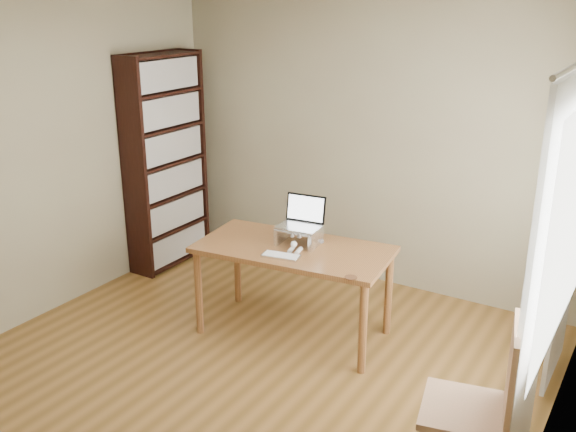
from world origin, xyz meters
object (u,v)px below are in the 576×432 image
object	(u,v)px
desk	(293,258)
keyboard	(281,256)
laptop	(303,219)
bookshelf	(166,162)
cat	(304,235)
chair	(482,404)

from	to	relation	value
desk	keyboard	distance (m)	0.24
laptop	keyboard	xyz separation A→B (m)	(0.02, -0.36, -0.18)
desk	laptop	bearing A→B (deg)	83.31
bookshelf	cat	xyz separation A→B (m)	(1.87, -0.50, -0.23)
keyboard	cat	world-z (taller)	cat
bookshelf	desk	xyz separation A→B (m)	(1.84, -0.61, -0.39)
bookshelf	laptop	size ratio (longest dim) A/B	5.94
cat	keyboard	bearing A→B (deg)	-104.13
laptop	chair	bearing A→B (deg)	-39.08
bookshelf	chair	bearing A→B (deg)	-23.85
laptop	cat	size ratio (longest dim) A/B	0.72
keyboard	cat	size ratio (longest dim) A/B	0.62
bookshelf	keyboard	xyz separation A→B (m)	(1.87, -0.83, -0.29)
laptop	cat	bearing A→B (deg)	-46.24
laptop	keyboard	bearing A→B (deg)	-92.74
bookshelf	cat	bearing A→B (deg)	-15.04
bookshelf	chair	distance (m)	3.97
desk	laptop	size ratio (longest dim) A/B	4.46
keyboard	cat	xyz separation A→B (m)	(0.01, 0.33, 0.06)
desk	keyboard	world-z (taller)	keyboard
laptop	chair	size ratio (longest dim) A/B	0.34
laptop	cat	distance (m)	0.13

